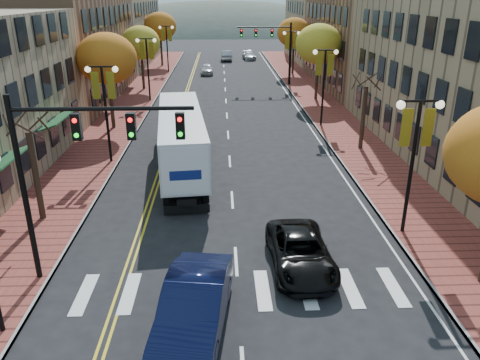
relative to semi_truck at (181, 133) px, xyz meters
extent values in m
plane|color=black|center=(2.96, -15.13, -2.15)|extent=(200.00, 200.00, 0.00)
cube|color=brown|center=(-6.04, 17.37, -2.08)|extent=(4.00, 85.00, 0.15)
cube|color=brown|center=(11.96, 17.37, -2.08)|extent=(4.00, 85.00, 0.15)
cube|color=brown|center=(-14.04, 20.87, 3.35)|extent=(12.00, 24.00, 11.00)
cube|color=#9E8966|center=(-14.04, 45.87, 2.60)|extent=(12.00, 26.00, 9.50)
cube|color=brown|center=(21.46, 26.87, 2.85)|extent=(15.00, 24.00, 10.00)
cube|color=#9E8966|center=(21.46, 48.87, 3.35)|extent=(15.00, 20.00, 11.00)
cylinder|color=#382619|center=(-6.04, -7.13, 0.10)|extent=(0.28, 0.28, 4.20)
cylinder|color=#382619|center=(-6.04, 8.87, 0.45)|extent=(0.28, 0.28, 4.90)
ellipsoid|color=orange|center=(-6.04, 8.87, 3.31)|extent=(4.48, 4.48, 3.81)
cylinder|color=#382619|center=(-6.04, 24.87, 0.27)|extent=(0.28, 0.28, 4.55)
ellipsoid|color=gold|center=(-6.04, 24.87, 2.92)|extent=(4.16, 4.16, 3.54)
cylinder|color=#382619|center=(-6.04, 42.87, 0.52)|extent=(0.28, 0.28, 5.04)
ellipsoid|color=orange|center=(-6.04, 42.87, 3.46)|extent=(4.61, 4.61, 3.92)
cylinder|color=#382619|center=(11.96, 2.87, 0.10)|extent=(0.28, 0.28, 4.20)
cylinder|color=#382619|center=(11.96, 18.87, 0.45)|extent=(0.28, 0.28, 4.90)
ellipsoid|color=gold|center=(11.96, 18.87, 3.31)|extent=(4.48, 4.48, 3.81)
cylinder|color=#382619|center=(11.96, 34.87, 0.38)|extent=(0.28, 0.28, 4.76)
ellipsoid|color=orange|center=(11.96, 34.87, 3.15)|extent=(4.35, 4.35, 3.70)
cylinder|color=black|center=(-4.54, 0.87, 0.85)|extent=(0.16, 0.16, 6.00)
cylinder|color=black|center=(-4.54, 0.87, 3.85)|extent=(1.60, 0.10, 0.10)
sphere|color=#FFF2CC|center=(-5.34, 0.87, 3.70)|extent=(0.36, 0.36, 0.36)
sphere|color=#FFF2CC|center=(-3.74, 0.87, 3.70)|extent=(0.36, 0.36, 0.36)
cube|color=yellow|center=(-4.99, 0.87, 2.75)|extent=(0.45, 0.03, 1.60)
cube|color=yellow|center=(-4.09, 0.87, 2.75)|extent=(0.45, 0.03, 1.60)
cylinder|color=black|center=(-4.54, 18.87, 0.85)|extent=(0.16, 0.16, 6.00)
cylinder|color=black|center=(-4.54, 18.87, 3.85)|extent=(1.60, 0.10, 0.10)
sphere|color=#FFF2CC|center=(-5.34, 18.87, 3.70)|extent=(0.36, 0.36, 0.36)
sphere|color=#FFF2CC|center=(-3.74, 18.87, 3.70)|extent=(0.36, 0.36, 0.36)
cube|color=yellow|center=(-4.99, 18.87, 2.75)|extent=(0.45, 0.03, 1.60)
cube|color=yellow|center=(-4.09, 18.87, 2.75)|extent=(0.45, 0.03, 1.60)
cylinder|color=black|center=(-4.54, 36.87, 0.85)|extent=(0.16, 0.16, 6.00)
cylinder|color=black|center=(-4.54, 36.87, 3.85)|extent=(1.60, 0.10, 0.10)
sphere|color=#FFF2CC|center=(-5.34, 36.87, 3.70)|extent=(0.36, 0.36, 0.36)
sphere|color=#FFF2CC|center=(-3.74, 36.87, 3.70)|extent=(0.36, 0.36, 0.36)
cube|color=yellow|center=(-4.99, 36.87, 2.75)|extent=(0.45, 0.03, 1.60)
cube|color=yellow|center=(-4.09, 36.87, 2.75)|extent=(0.45, 0.03, 1.60)
cylinder|color=black|center=(10.46, -9.13, 0.85)|extent=(0.16, 0.16, 6.00)
cylinder|color=black|center=(10.46, -9.13, 3.85)|extent=(1.60, 0.10, 0.10)
sphere|color=#FFF2CC|center=(9.66, -9.13, 3.70)|extent=(0.36, 0.36, 0.36)
sphere|color=#FFF2CC|center=(11.26, -9.13, 3.70)|extent=(0.36, 0.36, 0.36)
cube|color=yellow|center=(10.01, -9.13, 2.75)|extent=(0.45, 0.03, 1.60)
cube|color=yellow|center=(10.91, -9.13, 2.75)|extent=(0.45, 0.03, 1.60)
cylinder|color=black|center=(10.46, 8.87, 0.85)|extent=(0.16, 0.16, 6.00)
cylinder|color=black|center=(10.46, 8.87, 3.85)|extent=(1.60, 0.10, 0.10)
sphere|color=#FFF2CC|center=(9.66, 8.87, 3.70)|extent=(0.36, 0.36, 0.36)
sphere|color=#FFF2CC|center=(11.26, 8.87, 3.70)|extent=(0.36, 0.36, 0.36)
cube|color=yellow|center=(10.01, 8.87, 2.75)|extent=(0.45, 0.03, 1.60)
cube|color=yellow|center=(10.91, 8.87, 2.75)|extent=(0.45, 0.03, 1.60)
cylinder|color=black|center=(10.46, 26.87, 0.85)|extent=(0.16, 0.16, 6.00)
cylinder|color=black|center=(10.46, 26.87, 3.85)|extent=(1.60, 0.10, 0.10)
sphere|color=#FFF2CC|center=(9.66, 26.87, 3.70)|extent=(0.36, 0.36, 0.36)
sphere|color=#FFF2CC|center=(11.26, 26.87, 3.70)|extent=(0.36, 0.36, 0.36)
cube|color=yellow|center=(10.01, 26.87, 2.75)|extent=(0.45, 0.03, 1.60)
cube|color=yellow|center=(10.91, 26.87, 2.75)|extent=(0.45, 0.03, 1.60)
cylinder|color=black|center=(-4.44, -12.13, 1.35)|extent=(0.20, 0.20, 7.00)
cylinder|color=black|center=(-1.44, -12.13, 4.35)|extent=(6.00, 0.14, 0.14)
cube|color=black|center=(-2.34, -12.13, 3.75)|extent=(0.30, 0.25, 0.90)
sphere|color=#FF0C0C|center=(-2.34, -12.27, 4.00)|extent=(0.16, 0.16, 0.16)
cube|color=black|center=(-0.54, -12.13, 3.75)|extent=(0.30, 0.25, 0.90)
sphere|color=#FF0C0C|center=(-0.54, -12.27, 4.00)|extent=(0.16, 0.16, 0.16)
cube|color=black|center=(1.08, -12.13, 3.75)|extent=(0.30, 0.25, 0.90)
sphere|color=#FF0C0C|center=(1.08, -12.27, 4.00)|extent=(0.16, 0.16, 0.16)
cylinder|color=black|center=(10.36, 26.87, 1.35)|extent=(0.20, 0.20, 7.00)
cylinder|color=black|center=(7.36, 26.87, 4.35)|extent=(6.00, 0.14, 0.14)
cube|color=black|center=(8.26, 26.87, 3.75)|extent=(0.30, 0.25, 0.90)
sphere|color=#FF0C0C|center=(8.26, 26.73, 4.00)|extent=(0.16, 0.16, 0.16)
cube|color=black|center=(6.46, 26.87, 3.75)|extent=(0.30, 0.25, 0.90)
sphere|color=#FF0C0C|center=(6.46, 26.73, 4.00)|extent=(0.16, 0.16, 0.16)
cube|color=black|center=(4.84, 26.87, 3.75)|extent=(0.30, 0.25, 0.90)
sphere|color=#FF0C0C|center=(4.84, 26.73, 4.00)|extent=(0.16, 0.16, 0.16)
cube|color=black|center=(0.12, -1.17, -1.37)|extent=(2.18, 12.01, 0.32)
cube|color=silver|center=(0.12, -1.17, 0.24)|extent=(3.64, 12.17, 2.58)
cube|color=black|center=(-0.65, 6.16, -0.63)|extent=(2.58, 2.99, 2.30)
cylinder|color=black|center=(-0.33, -6.04, -1.69)|extent=(0.42, 0.95, 0.92)
cylinder|color=black|center=(1.59, -5.84, -1.69)|extent=(0.42, 0.95, 0.92)
cylinder|color=black|center=(-0.45, -4.94, -1.69)|extent=(0.42, 0.95, 0.92)
cylinder|color=black|center=(1.47, -4.74, -1.69)|extent=(0.42, 0.95, 0.92)
cylinder|color=black|center=(-1.50, 4.96, -1.69)|extent=(0.42, 0.95, 0.92)
cylinder|color=black|center=(0.43, 5.16, -1.69)|extent=(0.42, 0.95, 0.92)
cylinder|color=black|center=(-1.71, 6.97, -1.69)|extent=(0.42, 0.95, 0.92)
cylinder|color=black|center=(0.21, 7.18, -1.69)|extent=(0.42, 0.95, 0.92)
imported|color=black|center=(1.51, -15.18, -1.27)|extent=(2.57, 5.59, 1.78)
imported|color=black|center=(5.45, -11.66, -1.47)|extent=(2.40, 4.97, 1.36)
imported|color=silver|center=(0.65, 35.47, -1.49)|extent=(1.75, 3.98, 1.34)
imported|color=#B1B0B8|center=(7.09, 49.85, -1.52)|extent=(2.22, 4.53, 1.27)
imported|color=#9A9AA1|center=(3.46, 48.96, -1.39)|extent=(1.71, 4.68, 1.53)
camera|label=1|loc=(2.44, -27.34, 7.87)|focal=35.00mm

